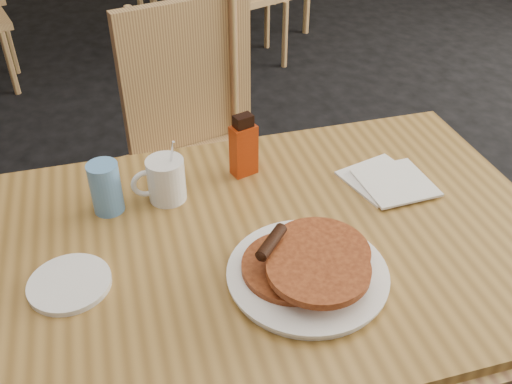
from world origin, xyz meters
The scene contains 8 objects.
main_table centered at (0.04, 0.00, 0.71)m, with size 1.30×0.91×0.75m.
chair_main_far centered at (0.05, 0.74, 0.59)m, with size 0.52×0.52×0.99m.
pancake_plate centered at (0.06, -0.13, 0.77)m, with size 0.31×0.31×0.09m.
coffee_mug centered at (-0.15, 0.21, 0.80)m, with size 0.12×0.09×0.16m.
syrup_bottle centered at (0.05, 0.25, 0.82)m, with size 0.07×0.05×0.16m.
napkin_stack centered at (0.36, 0.10, 0.76)m, with size 0.19×0.20×0.01m.
blue_tumbler centered at (-0.27, 0.21, 0.81)m, with size 0.07×0.07×0.12m, color #5A94D4.
side_saucer centered at (-0.38, 0.00, 0.76)m, with size 0.16×0.16×0.01m, color white.
Camera 1 is at (-0.29, -0.84, 1.54)m, focal length 40.00 mm.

